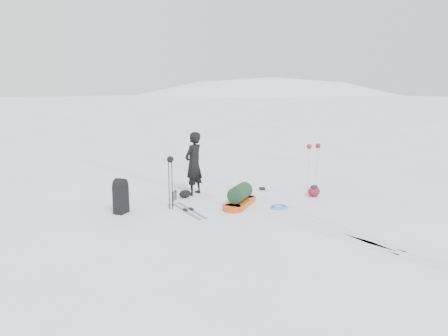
# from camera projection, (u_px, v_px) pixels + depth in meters

# --- Properties ---
(ground) EXTENTS (200.00, 200.00, 0.00)m
(ground) POSITION_uv_depth(u_px,v_px,m) (228.00, 203.00, 12.01)
(ground) COLOR white
(ground) RESTS_ON ground
(snow_hill_backdrop) EXTENTS (359.50, 192.00, 162.45)m
(snow_hill_backdrop) POSITION_uv_depth(u_px,v_px,m) (214.00, 333.00, 128.11)
(snow_hill_backdrop) COLOR white
(snow_hill_backdrop) RESTS_ON ground
(ski_tracks) EXTENTS (3.38, 17.97, 0.01)m
(ski_tracks) POSITION_uv_depth(u_px,v_px,m) (225.00, 193.00, 13.06)
(ski_tracks) COLOR silver
(ski_tracks) RESTS_ON ground
(skier) EXTENTS (0.79, 0.64, 1.87)m
(skier) POSITION_uv_depth(u_px,v_px,m) (194.00, 164.00, 12.80)
(skier) COLOR black
(skier) RESTS_ON ground
(pulk_sled) EXTENTS (1.55, 1.12, 0.58)m
(pulk_sled) POSITION_uv_depth(u_px,v_px,m) (240.00, 198.00, 11.72)
(pulk_sled) COLOR #C34A0B
(pulk_sled) RESTS_ON ground
(expedition_rucksack) EXTENTS (0.73, 0.93, 0.90)m
(expedition_rucksack) POSITION_uv_depth(u_px,v_px,m) (121.00, 196.00, 11.10)
(expedition_rucksack) COLOR black
(expedition_rucksack) RESTS_ON ground
(ski_poles_black) EXTENTS (0.17, 0.18, 1.41)m
(ski_poles_black) POSITION_uv_depth(u_px,v_px,m) (170.00, 166.00, 11.25)
(ski_poles_black) COLOR black
(ski_poles_black) RESTS_ON ground
(ski_poles_silver) EXTENTS (0.48, 0.21, 1.51)m
(ski_poles_silver) POSITION_uv_depth(u_px,v_px,m) (313.00, 152.00, 12.85)
(ski_poles_silver) COLOR silver
(ski_poles_silver) RESTS_ON ground
(touring_skis_grey) EXTENTS (0.51, 1.73, 0.06)m
(touring_skis_grey) POSITION_uv_depth(u_px,v_px,m) (188.00, 210.00, 11.30)
(touring_skis_grey) COLOR gray
(touring_skis_grey) RESTS_ON ground
(touring_skis_white) EXTENTS (1.53, 1.34, 0.07)m
(touring_skis_white) POSITION_uv_depth(u_px,v_px,m) (262.00, 189.00, 13.51)
(touring_skis_white) COLOR #B8BABF
(touring_skis_white) RESTS_ON ground
(rope_coil) EXTENTS (0.61, 0.61, 0.06)m
(rope_coil) POSITION_uv_depth(u_px,v_px,m) (279.00, 207.00, 11.58)
(rope_coil) COLOR #529CC7
(rope_coil) RESTS_ON ground
(small_daypack) EXTENTS (0.48, 0.43, 0.34)m
(small_daypack) POSITION_uv_depth(u_px,v_px,m) (314.00, 191.00, 12.70)
(small_daypack) COLOR maroon
(small_daypack) RESTS_ON ground
(thermos_pair) EXTENTS (0.26, 0.23, 0.30)m
(thermos_pair) POSITION_uv_depth(u_px,v_px,m) (174.00, 196.00, 12.24)
(thermos_pair) COLOR #5B5F63
(thermos_pair) RESTS_ON ground
(stuff_sack) EXTENTS (0.43, 0.37, 0.22)m
(stuff_sack) POSITION_uv_depth(u_px,v_px,m) (185.00, 194.00, 12.58)
(stuff_sack) COLOR black
(stuff_sack) RESTS_ON ground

